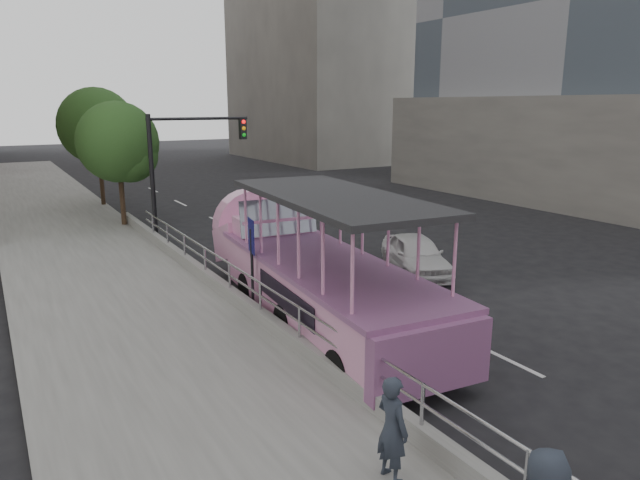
{
  "coord_description": "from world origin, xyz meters",
  "views": [
    {
      "loc": [
        -8.59,
        -10.1,
        5.56
      ],
      "look_at": [
        -0.67,
        3.29,
        1.85
      ],
      "focal_mm": 32.0,
      "sensor_mm": 36.0,
      "label": 1
    }
  ],
  "objects_px": {
    "street_tree_far": "(99,129)",
    "car": "(416,255)",
    "pedestrian_near": "(392,429)",
    "street_tree_near": "(121,145)",
    "parking_sign": "(252,257)",
    "duck_boat": "(309,270)",
    "traffic_signal": "(181,157)"
  },
  "relations": [
    {
      "from": "duck_boat",
      "to": "street_tree_near",
      "type": "xyz_separation_m",
      "value": [
        -1.79,
        13.46,
        2.51
      ]
    },
    {
      "from": "street_tree_far",
      "to": "car",
      "type": "bearing_deg",
      "value": -69.48
    },
    {
      "from": "pedestrian_near",
      "to": "street_tree_far",
      "type": "height_order",
      "value": "street_tree_far"
    },
    {
      "from": "pedestrian_near",
      "to": "traffic_signal",
      "type": "height_order",
      "value": "traffic_signal"
    },
    {
      "from": "pedestrian_near",
      "to": "parking_sign",
      "type": "relative_size",
      "value": 0.58
    },
    {
      "from": "pedestrian_near",
      "to": "street_tree_far",
      "type": "xyz_separation_m",
      "value": [
        0.93,
        26.34,
        3.21
      ]
    },
    {
      "from": "pedestrian_near",
      "to": "street_tree_far",
      "type": "bearing_deg",
      "value": -4.84
    },
    {
      "from": "duck_boat",
      "to": "street_tree_near",
      "type": "relative_size",
      "value": 1.89
    },
    {
      "from": "pedestrian_near",
      "to": "street_tree_near",
      "type": "bearing_deg",
      "value": -4.88
    },
    {
      "from": "car",
      "to": "street_tree_far",
      "type": "distance_m",
      "value": 19.35
    },
    {
      "from": "parking_sign",
      "to": "traffic_signal",
      "type": "height_order",
      "value": "traffic_signal"
    },
    {
      "from": "street_tree_far",
      "to": "street_tree_near",
      "type": "bearing_deg",
      "value": -91.91
    },
    {
      "from": "car",
      "to": "parking_sign",
      "type": "relative_size",
      "value": 1.42
    },
    {
      "from": "car",
      "to": "street_tree_far",
      "type": "height_order",
      "value": "street_tree_far"
    },
    {
      "from": "pedestrian_near",
      "to": "traffic_signal",
      "type": "xyz_separation_m",
      "value": [
        2.33,
        16.91,
        2.4
      ]
    },
    {
      "from": "car",
      "to": "street_tree_near",
      "type": "distance_m",
      "value": 14.01
    },
    {
      "from": "street_tree_near",
      "to": "street_tree_far",
      "type": "height_order",
      "value": "street_tree_far"
    },
    {
      "from": "street_tree_near",
      "to": "street_tree_far",
      "type": "distance_m",
      "value": 6.02
    },
    {
      "from": "pedestrian_near",
      "to": "parking_sign",
      "type": "distance_m",
      "value": 7.53
    },
    {
      "from": "duck_boat",
      "to": "parking_sign",
      "type": "bearing_deg",
      "value": 158.57
    },
    {
      "from": "traffic_signal",
      "to": "car",
      "type": "bearing_deg",
      "value": -57.83
    },
    {
      "from": "pedestrian_near",
      "to": "street_tree_far",
      "type": "relative_size",
      "value": 0.25
    },
    {
      "from": "traffic_signal",
      "to": "pedestrian_near",
      "type": "bearing_deg",
      "value": -97.85
    },
    {
      "from": "street_tree_far",
      "to": "traffic_signal",
      "type": "bearing_deg",
      "value": -81.57
    },
    {
      "from": "duck_boat",
      "to": "car",
      "type": "relative_size",
      "value": 2.8
    },
    {
      "from": "car",
      "to": "parking_sign",
      "type": "distance_m",
      "value": 6.62
    },
    {
      "from": "duck_boat",
      "to": "traffic_signal",
      "type": "xyz_separation_m",
      "value": [
        -0.19,
        10.04,
        2.19
      ]
    },
    {
      "from": "duck_boat",
      "to": "parking_sign",
      "type": "relative_size",
      "value": 3.97
    },
    {
      "from": "car",
      "to": "traffic_signal",
      "type": "height_order",
      "value": "traffic_signal"
    },
    {
      "from": "duck_boat",
      "to": "parking_sign",
      "type": "height_order",
      "value": "duck_boat"
    },
    {
      "from": "street_tree_far",
      "to": "pedestrian_near",
      "type": "bearing_deg",
      "value": -92.03
    },
    {
      "from": "pedestrian_near",
      "to": "car",
      "type": "bearing_deg",
      "value": -44.44
    }
  ]
}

